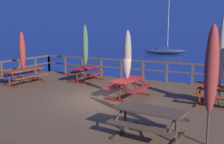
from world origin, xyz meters
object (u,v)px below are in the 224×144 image
picnic_table_back_left (220,91)px  picnic_table_front_right (85,71)px  picnic_table_back_right (149,116)px  picnic_table_mid_left (128,84)px  patio_umbrella_tall_back_right (22,51)px  patio_umbrella_tall_mid_right (85,46)px  sailboat_distant (165,51)px  picnic_table_mid_right (24,73)px  patio_umbrella_tall_front (222,50)px  patio_umbrella_tall_mid_left (127,55)px  patio_umbrella_short_front (211,70)px

picnic_table_back_left → picnic_table_front_right: size_ratio=0.97×
picnic_table_back_right → picnic_table_mid_left: (-2.09, 3.43, 0.00)m
picnic_table_mid_left → patio_umbrella_tall_back_right: (-5.94, 0.14, 1.14)m
patio_umbrella_tall_mid_right → picnic_table_back_left: bearing=-13.8°
patio_umbrella_tall_back_right → sailboat_distant: 28.46m
picnic_table_mid_left → picnic_table_mid_right: 5.88m
picnic_table_front_right → patio_umbrella_tall_front: bearing=-14.3°
picnic_table_back_left → patio_umbrella_tall_mid_left: size_ratio=0.67×
patio_umbrella_tall_back_right → patio_umbrella_short_front: bearing=-19.9°
picnic_table_mid_left → picnic_table_front_right: bearing=147.9°
picnic_table_back_right → picnic_table_mid_left: 4.02m
picnic_table_front_right → patio_umbrella_tall_mid_right: patio_umbrella_tall_mid_right is taller
patio_umbrella_tall_mid_right → patio_umbrella_tall_back_right: bearing=-140.7°
patio_umbrella_short_front → picnic_table_mid_left: bearing=137.0°
patio_umbrella_tall_back_right → patio_umbrella_tall_front: bearing=1.6°
picnic_table_back_right → patio_umbrella_tall_mid_left: (-2.14, 3.46, 1.20)m
patio_umbrella_tall_mid_left → patio_umbrella_tall_mid_right: (-3.40, 2.15, 0.17)m
picnic_table_front_right → patio_umbrella_tall_mid_right: bearing=31.0°
picnic_table_mid_left → patio_umbrella_short_front: patio_umbrella_short_front is taller
picnic_table_back_left → patio_umbrella_tall_mid_left: patio_umbrella_tall_mid_left is taller
picnic_table_back_left → patio_umbrella_tall_front: 1.51m
picnic_table_front_right → patio_umbrella_tall_front: 7.30m
patio_umbrella_tall_front → patio_umbrella_tall_back_right: (-9.40, -0.26, -0.36)m
patio_umbrella_tall_front → sailboat_distant: sailboat_distant is taller
patio_umbrella_tall_mid_left → picnic_table_mid_left: bearing=-30.2°
picnic_table_back_left → picnic_table_front_right: bearing=166.3°
picnic_table_mid_left → patio_umbrella_tall_back_right: size_ratio=0.71×
picnic_table_mid_right → patio_umbrella_short_front: (9.39, -3.39, 1.29)m
picnic_table_mid_left → patio_umbrella_short_front: bearing=-43.0°
patio_umbrella_tall_back_right → picnic_table_mid_right: bearing=-26.6°
picnic_table_back_left → sailboat_distant: size_ratio=0.24×
picnic_table_mid_right → patio_umbrella_tall_mid_right: bearing=40.5°
patio_umbrella_short_front → sailboat_distant: 33.38m
patio_umbrella_tall_mid_right → sailboat_distant: sailboat_distant is taller
patio_umbrella_short_front → sailboat_distant: (-9.88, 31.81, -2.22)m
patio_umbrella_tall_front → patio_umbrella_tall_mid_right: 7.14m
picnic_table_back_left → patio_umbrella_tall_front: (-0.03, -0.07, 1.51)m
patio_umbrella_tall_mid_left → sailboat_distant: bearing=102.5°
picnic_table_front_right → patio_umbrella_tall_mid_right: 1.36m
patio_umbrella_short_front → patio_umbrella_tall_mid_right: size_ratio=0.97×
patio_umbrella_tall_front → patio_umbrella_tall_back_right: 9.41m
patio_umbrella_short_front → patio_umbrella_tall_mid_left: bearing=137.1°
picnic_table_back_left → picnic_table_mid_right: (-9.36, -0.37, 0.01)m
picnic_table_front_right → patio_umbrella_short_front: size_ratio=0.65×
picnic_table_mid_left → picnic_table_back_left: size_ratio=1.03×
picnic_table_mid_left → sailboat_distant: (-6.36, 28.53, -0.92)m
patio_umbrella_tall_mid_left → patio_umbrella_tall_front: (3.51, 0.37, 0.31)m
patio_umbrella_tall_front → sailboat_distant: size_ratio=0.42×
picnic_table_front_right → sailboat_distant: size_ratio=0.25×
picnic_table_front_right → patio_umbrella_tall_mid_right: size_ratio=0.63×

